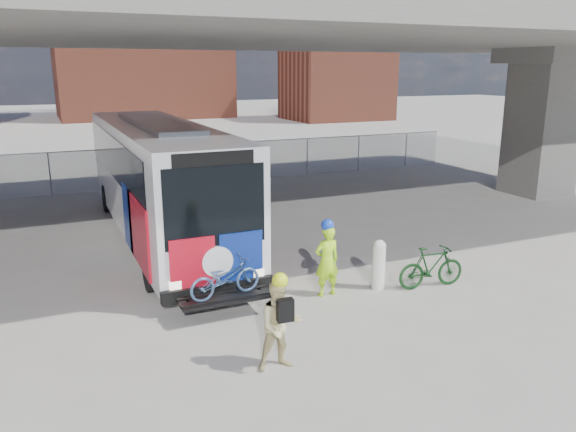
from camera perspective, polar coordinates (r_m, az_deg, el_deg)
ground at (r=15.17m, az=-2.04°, el=-5.25°), size 160.00×160.00×0.00m
bus at (r=17.87m, az=-13.02°, el=4.44°), size 2.67×12.95×3.69m
overpass at (r=18.09m, az=-7.27°, el=18.93°), size 40.00×16.00×7.95m
chainlink_fence at (r=26.06m, az=-12.08°, el=6.10°), size 30.00×0.06×30.00m
brick_buildings at (r=61.81m, az=-18.54°, el=14.19°), size 54.00×22.00×12.00m
smokestack at (r=71.30m, az=-8.74°, el=20.43°), size 2.20×2.20×25.00m
bollard at (r=13.73m, az=9.18°, el=-4.70°), size 0.32×0.32×1.23m
cyclist_hivis at (r=13.10m, az=3.98°, el=-4.39°), size 0.62×0.41×1.86m
cyclist_tan at (r=10.00m, az=-0.79°, el=-10.91°), size 0.84×0.68×1.80m
bike_parked at (r=14.10m, az=14.36°, el=-5.05°), size 1.78×0.69×1.04m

